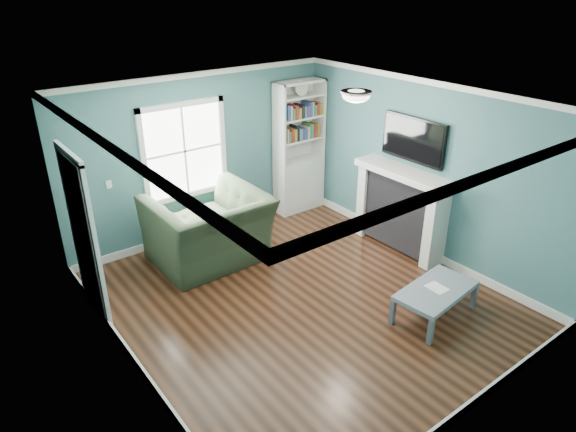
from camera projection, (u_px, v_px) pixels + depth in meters
floor at (301, 299)px, 6.77m from camera, size 5.00×5.00×0.00m
room_walls at (303, 188)px, 6.09m from camera, size 5.00×5.00×5.00m
trim at (302, 214)px, 6.24m from camera, size 4.50×5.00×2.60m
window at (185, 151)px, 7.77m from camera, size 1.40×0.06×1.50m
bookshelf at (299, 160)px, 8.99m from camera, size 0.90×0.35×2.31m
fireplace at (400, 210)px, 7.78m from camera, size 0.44×1.58×1.30m
tv at (413, 140)px, 7.38m from camera, size 0.06×1.10×0.65m
door at (83, 235)px, 6.10m from camera, size 0.12×0.98×2.17m
ceiling_fixture at (356, 95)px, 6.24m from camera, size 0.38×0.38×0.15m
light_switch at (109, 184)px, 7.22m from camera, size 0.08×0.01×0.12m
recliner at (208, 219)px, 7.38m from camera, size 1.60×1.06×1.39m
coffee_table at (436, 292)px, 6.31m from camera, size 1.14×0.71×0.39m
paper_sheet at (437, 288)px, 6.30m from camera, size 0.21×0.26×0.00m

